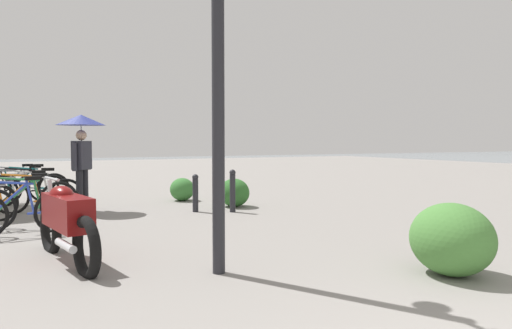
% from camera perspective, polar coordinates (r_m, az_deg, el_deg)
% --- Properties ---
extents(lamppost, '(0.98, 0.28, 4.02)m').
position_cam_1_polar(lamppost, '(5.21, -4.76, 16.23)').
color(lamppost, '#232328').
rests_on(lamppost, ground).
extents(motorcycle, '(2.15, 0.56, 1.06)m').
position_cam_1_polar(motorcycle, '(6.08, -22.54, -6.51)').
color(motorcycle, black).
rests_on(motorcycle, ground).
extents(bicycle_blue, '(0.29, 1.76, 0.95)m').
position_cam_1_polar(bicycle_blue, '(8.10, -27.18, -5.33)').
color(bicycle_blue, black).
rests_on(bicycle_blue, ground).
extents(bicycle_green, '(0.09, 1.77, 0.95)m').
position_cam_1_polar(bicycle_green, '(8.77, -26.46, -4.70)').
color(bicycle_green, black).
rests_on(bicycle_green, ground).
extents(bicycle_orange, '(0.09, 1.77, 0.95)m').
position_cam_1_polar(bicycle_orange, '(9.70, -26.43, -4.00)').
color(bicycle_orange, black).
rests_on(bicycle_orange, ground).
extents(bicycle_white, '(0.41, 1.75, 0.95)m').
position_cam_1_polar(bicycle_white, '(10.51, -25.40, -3.46)').
color(bicycle_white, black).
rests_on(bicycle_white, ground).
extents(bicycle_black, '(0.26, 1.77, 0.95)m').
position_cam_1_polar(bicycle_black, '(11.79, -26.61, -2.82)').
color(bicycle_black, black).
rests_on(bicycle_black, ground).
extents(bicycle_silver, '(0.12, 1.77, 0.95)m').
position_cam_1_polar(bicycle_silver, '(12.53, -27.33, -2.52)').
color(bicycle_silver, black).
rests_on(bicycle_silver, ground).
extents(bicycle_teal, '(0.11, 1.77, 0.95)m').
position_cam_1_polar(bicycle_teal, '(12.29, -26.29, -2.60)').
color(bicycle_teal, black).
rests_on(bicycle_teal, ground).
extents(pedestrian, '(1.00, 1.00, 2.03)m').
position_cam_1_polar(pedestrian, '(10.31, -20.91, 3.43)').
color(pedestrian, black).
rests_on(pedestrian, ground).
extents(bollard_near, '(0.13, 0.13, 0.89)m').
position_cam_1_polar(bollard_near, '(9.54, -2.93, -3.18)').
color(bollard_near, '#232328').
rests_on(bollard_near, ground).
extents(bollard_mid, '(0.13, 0.13, 0.79)m').
position_cam_1_polar(bollard_mid, '(9.65, -7.55, -3.43)').
color(bollard_mid, '#232328').
rests_on(bollard_mid, ground).
extents(shrub_low, '(0.66, 0.60, 0.56)m').
position_cam_1_polar(shrub_low, '(11.50, -9.17, -3.07)').
color(shrub_low, '#387533').
rests_on(shrub_low, ground).
extents(shrub_round, '(0.94, 0.85, 0.80)m').
position_cam_1_polar(shrub_round, '(5.52, 23.16, -8.54)').
color(shrub_round, '#477F38').
rests_on(shrub_round, ground).
extents(shrub_wide, '(0.75, 0.67, 0.63)m').
position_cam_1_polar(shrub_wide, '(10.33, -2.72, -3.52)').
color(shrub_wide, '#2D6628').
rests_on(shrub_wide, ground).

